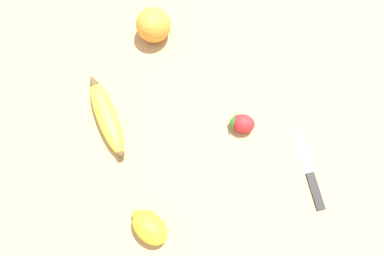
# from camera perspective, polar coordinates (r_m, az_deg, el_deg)

# --- Properties ---
(ground_plane) EXTENTS (3.00, 3.00, 0.00)m
(ground_plane) POSITION_cam_1_polar(r_m,az_deg,el_deg) (0.76, 2.95, 1.16)
(ground_plane) COLOR tan
(banana) EXTENTS (0.11, 0.18, 0.04)m
(banana) POSITION_cam_1_polar(r_m,az_deg,el_deg) (0.76, -12.94, 1.88)
(banana) COLOR yellow
(banana) RESTS_ON ground_plane
(orange) EXTENTS (0.07, 0.07, 0.07)m
(orange) POSITION_cam_1_polar(r_m,az_deg,el_deg) (0.82, -5.92, 15.36)
(orange) COLOR orange
(orange) RESTS_ON ground_plane
(strawberry) EXTENTS (0.06, 0.06, 0.04)m
(strawberry) POSITION_cam_1_polar(r_m,az_deg,el_deg) (0.74, 7.51, 0.74)
(strawberry) COLOR red
(strawberry) RESTS_ON ground_plane
(lemon) EXTENTS (0.05, 0.08, 0.05)m
(lemon) POSITION_cam_1_polar(r_m,az_deg,el_deg) (0.70, -6.48, -14.81)
(lemon) COLOR yellow
(lemon) RESTS_ON ground_plane
(paring_knife) EXTENTS (0.12, 0.14, 0.01)m
(paring_knife) POSITION_cam_1_polar(r_m,az_deg,el_deg) (0.76, 17.41, -6.20)
(paring_knife) COLOR silver
(paring_knife) RESTS_ON ground_plane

